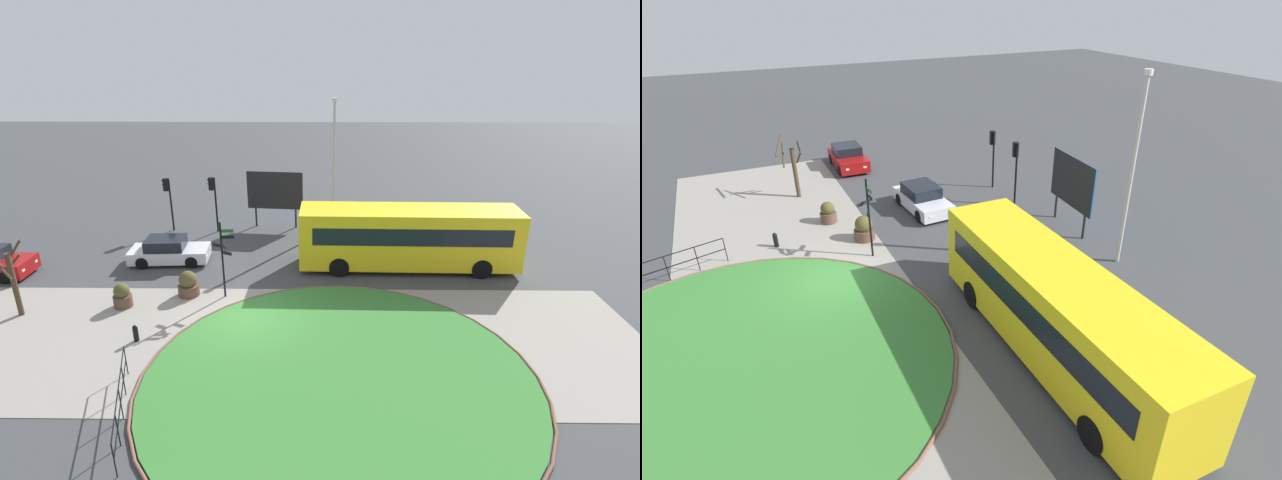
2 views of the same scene
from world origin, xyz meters
TOP-DOWN VIEW (x-y plane):
  - ground at (0.00, 0.00)m, footprint 120.00×120.00m
  - sidewalk_paving at (0.00, -1.59)m, footprint 32.00×8.83m
  - grass_island at (3.84, -3.86)m, footprint 13.63×13.63m
  - grass_kerb_ring at (3.84, -3.86)m, footprint 13.94×13.94m
  - signpost_directional at (-1.23, 2.06)m, footprint 1.04×0.79m
  - bollard_foreground at (-4.05, -1.67)m, footprint 0.21×0.21m
  - railing_grass_edge at (-2.90, -5.98)m, footprint 1.42×4.46m
  - bus_yellow at (7.58, 5.45)m, footprint 11.14×2.77m
  - car_near_lane at (-13.54, 4.16)m, footprint 4.12×1.95m
  - car_far_lane at (-5.02, 5.97)m, footprint 4.20×2.02m
  - traffic_light_near at (-3.55, 10.75)m, footprint 0.49×0.29m
  - traffic_light_far at (-6.40, 10.96)m, footprint 0.49×0.28m
  - lamppost_tall at (3.84, 11.55)m, footprint 0.32×0.32m
  - billboard_left at (0.15, 11.67)m, footprint 3.52×0.48m
  - planter_near_signpost at (-5.63, 1.10)m, footprint 0.81×0.81m
  - planter_kerbside at (-2.99, 2.21)m, footprint 0.98×0.98m
  - street_tree_bare at (-9.78, 0.27)m, footprint 1.46×1.48m

SIDE VIEW (x-z plane):
  - ground at x=0.00m, z-range 0.00..0.00m
  - sidewalk_paving at x=0.00m, z-range 0.00..0.02m
  - grass_island at x=3.84m, z-range 0.00..0.10m
  - grass_kerb_ring at x=3.84m, z-range 0.00..0.11m
  - bollard_foreground at x=-4.05m, z-range 0.01..0.73m
  - planter_near_signpost at x=-5.63m, z-range -0.05..1.07m
  - planter_kerbside at x=-2.99m, z-range -0.06..1.15m
  - car_far_lane at x=-5.02m, z-range -0.05..1.33m
  - car_near_lane at x=-13.54m, z-range -0.05..1.41m
  - railing_grass_edge at x=-2.90m, z-range 0.16..1.31m
  - bus_yellow at x=7.58m, z-range 0.12..3.31m
  - street_tree_bare at x=-9.78m, z-range 0.04..3.51m
  - signpost_directional at x=-1.23m, z-range 0.29..3.96m
  - billboard_left at x=0.15m, z-range 0.54..4.16m
  - traffic_light_far at x=-6.40m, z-range 0.79..4.13m
  - traffic_light_near at x=-3.55m, z-range 0.82..4.27m
  - lamppost_tall at x=3.84m, z-range 0.29..8.34m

